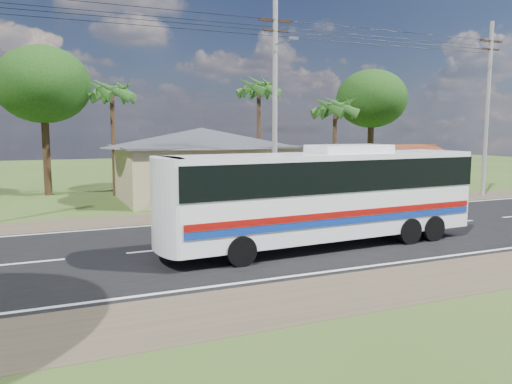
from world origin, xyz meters
TOP-DOWN VIEW (x-y plane):
  - ground at (0.00, 0.00)m, footprint 120.00×120.00m
  - road at (0.00, 0.00)m, footprint 120.00×16.00m
  - house at (1.00, 13.00)m, footprint 12.40×10.00m
  - waiting_shed at (13.00, 8.50)m, footprint 5.20×4.48m
  - concrete_barrier at (12.00, 5.60)m, footprint 7.00×0.30m
  - utility_poles at (2.67, 6.49)m, footprint 32.80×2.22m
  - palm_near at (9.50, 11.00)m, footprint 2.80×2.80m
  - palm_mid at (6.00, 15.50)m, footprint 2.80×2.80m
  - palm_far at (-4.00, 16.00)m, footprint 2.80×2.80m
  - tree_behind_house at (-8.00, 18.00)m, footprint 6.00×6.00m
  - tree_behind_shed at (16.00, 16.00)m, footprint 5.60×5.60m
  - coach_bus at (1.21, -1.68)m, footprint 12.11×3.22m
  - motorcycle at (1.87, 7.58)m, footprint 1.64×1.13m
  - person at (7.71, 4.40)m, footprint 0.65×0.46m

SIDE VIEW (x-z plane):
  - ground at x=0.00m, z-range 0.00..0.00m
  - road at x=0.00m, z-range -0.01..0.02m
  - motorcycle at x=1.87m, z-range 0.00..0.82m
  - concrete_barrier at x=12.00m, z-range 0.00..0.90m
  - person at x=7.71m, z-range 0.00..1.71m
  - coach_bus at x=1.21m, z-range 0.27..3.99m
  - house at x=1.00m, z-range 0.14..5.14m
  - waiting_shed at x=13.00m, z-range 1.05..4.40m
  - palm_near at x=9.50m, z-range 2.36..9.06m
  - utility_poles at x=2.67m, z-range 0.27..11.27m
  - palm_far at x=-4.00m, z-range 2.83..10.53m
  - tree_behind_shed at x=16.00m, z-range 2.17..11.19m
  - tree_behind_house at x=-8.00m, z-range 2.31..11.92m
  - palm_mid at x=6.00m, z-range 3.06..11.26m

